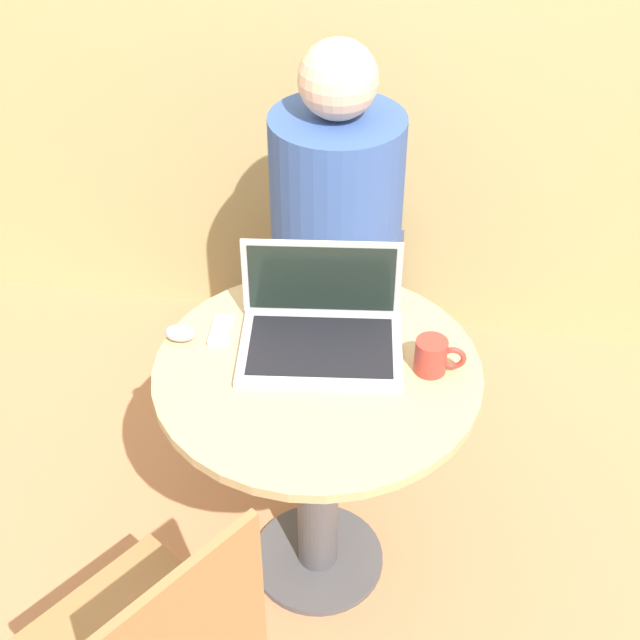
% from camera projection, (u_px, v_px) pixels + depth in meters
% --- Properties ---
extents(ground_plane, '(12.00, 12.00, 0.00)m').
position_uv_depth(ground_plane, '(318.00, 560.00, 2.49)').
color(ground_plane, tan).
extents(round_table, '(0.76, 0.76, 0.72)m').
position_uv_depth(round_table, '(318.00, 428.00, 2.17)').
color(round_table, '#4C4C51').
rests_on(round_table, ground_plane).
extents(laptop, '(0.41, 0.31, 0.22)m').
position_uv_depth(laptop, '(320.00, 328.00, 2.09)').
color(laptop, '#B7B7BC').
rests_on(laptop, round_table).
extents(cell_phone, '(0.06, 0.11, 0.02)m').
position_uv_depth(cell_phone, '(222.00, 331.00, 2.14)').
color(cell_phone, silver).
rests_on(cell_phone, round_table).
extents(computer_mouse, '(0.07, 0.05, 0.04)m').
position_uv_depth(computer_mouse, '(180.00, 333.00, 2.11)').
color(computer_mouse, '#B2B2B7').
rests_on(computer_mouse, round_table).
extents(coffee_cup, '(0.12, 0.07, 0.08)m').
position_uv_depth(coffee_cup, '(433.00, 356.00, 2.01)').
color(coffee_cup, '#B2382D').
rests_on(coffee_cup, round_table).
extents(person_seated, '(0.37, 0.58, 1.25)m').
position_uv_depth(person_seated, '(338.00, 265.00, 2.72)').
color(person_seated, '#3D4766').
rests_on(person_seated, ground_plane).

